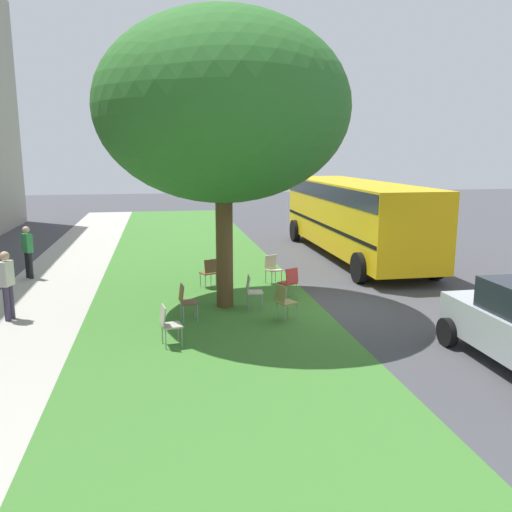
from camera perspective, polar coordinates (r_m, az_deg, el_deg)
The scene contains 14 objects.
ground at distance 13.93m, azimuth 8.08°, elevation -5.62°, with size 80.00×80.00×0.00m, color #424247.
grass_verge at distance 13.31m, azimuth -5.20°, elevation -6.35°, with size 48.00×6.00×0.01m, color #3D752D.
sidewalk_strip at distance 13.67m, azimuth -24.03°, elevation -6.82°, with size 48.00×2.80×0.01m, color #ADA89E.
street_tree at distance 13.49m, azimuth -3.61°, elevation 15.58°, with size 6.27×6.27×7.37m.
chair_0 at distance 12.83m, azimuth -7.57°, elevation -4.66°, with size 0.47×0.47×0.88m.
chair_1 at distance 15.79m, azimuth -5.08°, elevation -1.60°, with size 0.54×0.54×0.88m.
chair_2 at distance 13.62m, azimuth -0.41°, elevation -3.63°, with size 0.45×0.45×0.88m.
chair_3 at distance 14.57m, azimuth 3.63°, elevation -2.67°, with size 0.55×0.55×0.88m.
chair_4 at distance 12.72m, azimuth 3.06°, elevation -4.72°, with size 0.54×0.54×0.88m.
chair_5 at distance 11.21m, azimuth -9.47°, elevation -7.07°, with size 0.49×0.49×0.88m.
chair_6 at distance 16.26m, azimuth 1.78°, elevation -1.19°, with size 0.54×0.54×0.88m.
school_bus at distance 20.56m, azimuth 10.50°, elevation 4.74°, with size 10.40×2.80×2.88m.
pedestrian_0 at distance 18.34m, azimuth -23.43°, elevation 0.60°, with size 0.40×0.39×1.69m.
pedestrian_1 at distance 13.97m, azimuth -25.30°, elevation -2.63°, with size 0.40×0.30×1.69m.
Camera 1 is at (-12.65, 4.27, 4.00)m, focal length 37.04 mm.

